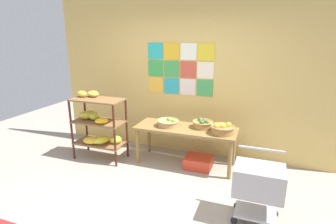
% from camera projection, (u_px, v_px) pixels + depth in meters
% --- Properties ---
extents(ground, '(9.79, 9.79, 0.00)m').
position_uv_depth(ground, '(141.00, 211.00, 3.29)').
color(ground, gray).
extents(back_wall_with_art, '(4.97, 0.07, 2.89)m').
position_uv_depth(back_wall_with_art, '(187.00, 74.00, 4.63)').
color(back_wall_with_art, '#D6B360').
rests_on(back_wall_with_art, ground).
extents(banana_shelf_unit, '(0.88, 0.50, 1.18)m').
position_uv_depth(banana_shelf_unit, '(97.00, 124.00, 4.57)').
color(banana_shelf_unit, '#401C12').
rests_on(banana_shelf_unit, ground).
extents(display_table, '(1.64, 0.60, 0.65)m').
position_uv_depth(display_table, '(186.00, 132.00, 4.34)').
color(display_table, olive).
rests_on(display_table, ground).
extents(fruit_basket_right, '(0.34, 0.34, 0.16)m').
position_uv_depth(fruit_basket_right, '(203.00, 124.00, 4.31)').
color(fruit_basket_right, '#A67C44').
rests_on(fruit_basket_right, display_table).
extents(fruit_basket_centre, '(0.37, 0.37, 0.14)m').
position_uv_depth(fruit_basket_centre, '(168.00, 122.00, 4.39)').
color(fruit_basket_centre, tan).
rests_on(fruit_basket_centre, display_table).
extents(fruit_basket_back_right, '(0.37, 0.37, 0.18)m').
position_uv_depth(fruit_basket_back_right, '(222.00, 128.00, 4.04)').
color(fruit_basket_back_right, '#A0733F').
rests_on(fruit_basket_back_right, display_table).
extents(produce_crate_under_table, '(0.43, 0.35, 0.18)m').
position_uv_depth(produce_crate_under_table, '(198.00, 162.00, 4.35)').
color(produce_crate_under_table, red).
rests_on(produce_crate_under_table, ground).
extents(shopping_cart, '(0.54, 0.44, 0.82)m').
position_uv_depth(shopping_cart, '(258.00, 183.00, 2.99)').
color(shopping_cart, black).
rests_on(shopping_cart, ground).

